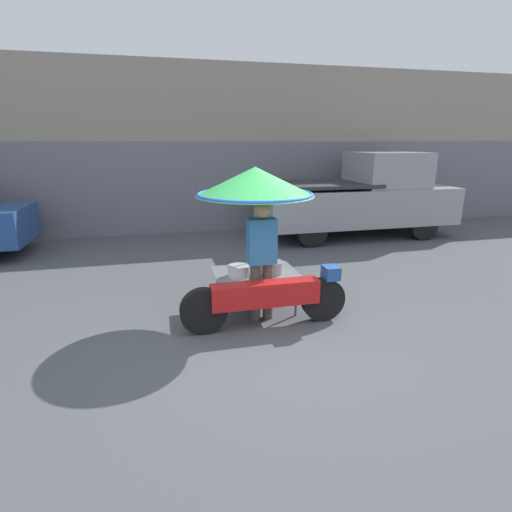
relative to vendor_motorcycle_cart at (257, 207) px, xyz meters
name	(u,v)px	position (x,y,z in m)	size (l,w,h in m)	color
ground_plane	(275,339)	(0.02, -0.88, -1.55)	(36.00, 36.00, 0.00)	#4C4F54
shopfront_building	(202,150)	(0.02, 6.64, 0.62)	(28.00, 2.06, 4.37)	gray
vendor_motorcycle_cart	(257,207)	(0.00, 0.00, 0.00)	(2.26, 1.63, 2.08)	black
vendor_person	(262,255)	(0.00, -0.25, -0.62)	(0.38, 0.22, 1.65)	#4C473D
pickup_truck	(361,198)	(3.79, 4.10, -0.54)	(4.98, 1.81, 2.14)	black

